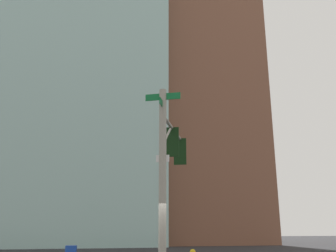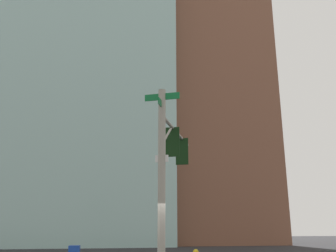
# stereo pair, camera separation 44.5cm
# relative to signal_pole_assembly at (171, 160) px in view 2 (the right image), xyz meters

# --- Properties ---
(signal_pole_assembly) EXTENTS (2.75, 4.77, 6.45)m
(signal_pole_assembly) POSITION_rel_signal_pole_assembly_xyz_m (0.00, 0.00, 0.00)
(signal_pole_assembly) COLOR #9E998C
(signal_pole_assembly) RESTS_ON ground_plane
(building_brick_nearside) EXTENTS (26.04, 19.18, 38.34)m
(building_brick_nearside) POSITION_rel_signal_pole_assembly_xyz_m (8.86, -39.87, 15.00)
(building_brick_nearside) COLOR #4C3328
(building_brick_nearside) RESTS_ON ground_plane
(building_brick_midblock) EXTENTS (20.81, 18.37, 42.56)m
(building_brick_midblock) POSITION_rel_signal_pole_assembly_xyz_m (-10.67, -36.99, 17.11)
(building_brick_midblock) COLOR brown
(building_brick_midblock) RESTS_ON ground_plane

